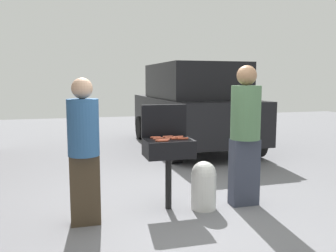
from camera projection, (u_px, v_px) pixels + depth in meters
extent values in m
plane|color=slate|center=(179.00, 211.00, 4.48)|extent=(24.00, 24.00, 0.00)
cylinder|color=black|center=(168.00, 183.00, 4.53)|extent=(0.08, 0.08, 0.68)
cube|color=black|center=(168.00, 148.00, 4.48)|extent=(0.60, 0.44, 0.22)
cube|color=black|center=(164.00, 121.00, 4.65)|extent=(0.60, 0.05, 0.42)
cylinder|color=#C6593D|center=(178.00, 137.00, 4.57)|extent=(0.13, 0.03, 0.03)
cylinder|color=#AD4228|center=(176.00, 138.00, 4.45)|extent=(0.13, 0.04, 0.03)
cylinder|color=#C6593D|center=(164.00, 140.00, 4.35)|extent=(0.13, 0.03, 0.03)
cylinder|color=#B74C33|center=(155.00, 137.00, 4.53)|extent=(0.13, 0.03, 0.03)
cylinder|color=#C6593D|center=(161.00, 140.00, 4.31)|extent=(0.13, 0.04, 0.03)
cylinder|color=#B74C33|center=(170.00, 138.00, 4.48)|extent=(0.13, 0.04, 0.03)
cylinder|color=#C6593D|center=(168.00, 137.00, 4.59)|extent=(0.13, 0.03, 0.03)
cylinder|color=#AD4228|center=(183.00, 139.00, 4.44)|extent=(0.13, 0.04, 0.03)
cylinder|color=#B74C33|center=(158.00, 138.00, 4.44)|extent=(0.13, 0.04, 0.03)
cylinder|color=#B74C33|center=(163.00, 141.00, 4.28)|extent=(0.13, 0.03, 0.03)
cylinder|color=silver|center=(204.00, 191.00, 4.54)|extent=(0.32, 0.32, 0.46)
sphere|color=silver|center=(204.00, 174.00, 4.51)|extent=(0.31, 0.31, 0.31)
cube|color=#3F3323|center=(85.00, 190.00, 4.04)|extent=(0.33, 0.18, 0.80)
cylinder|color=#2D598C|center=(83.00, 127.00, 3.95)|extent=(0.35, 0.35, 0.63)
sphere|color=tan|center=(82.00, 88.00, 3.89)|extent=(0.23, 0.23, 0.23)
cube|color=#333847|center=(244.00, 172.00, 4.68)|extent=(0.36, 0.20, 0.87)
cylinder|color=#4C724C|center=(246.00, 113.00, 4.58)|extent=(0.38, 0.38, 0.69)
sphere|color=#936B4C|center=(247.00, 75.00, 4.52)|extent=(0.25, 0.25, 0.25)
cube|color=black|center=(191.00, 116.00, 8.75)|extent=(2.02, 4.45, 0.90)
cube|color=black|center=(194.00, 81.00, 8.45)|extent=(1.83, 2.65, 0.80)
cylinder|color=black|center=(256.00, 142.00, 7.60)|extent=(0.24, 0.65, 0.64)
cylinder|color=black|center=(175.00, 147.00, 7.08)|extent=(0.24, 0.65, 0.64)
cylinder|color=black|center=(201.00, 125.00, 10.52)|extent=(0.24, 0.65, 0.64)
cylinder|color=black|center=(141.00, 128.00, 10.01)|extent=(0.24, 0.65, 0.64)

